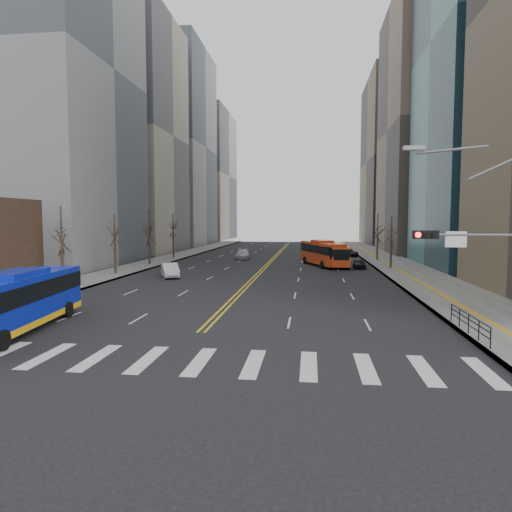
% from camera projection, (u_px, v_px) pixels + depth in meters
% --- Properties ---
extents(ground, '(220.00, 220.00, 0.00)m').
position_uv_depth(ground, '(173.00, 360.00, 19.99)').
color(ground, black).
extents(sidewalk_right, '(7.00, 130.00, 0.15)m').
position_uv_depth(sidewalk_right, '(396.00, 264.00, 62.43)').
color(sidewalk_right, slate).
rests_on(sidewalk_right, ground).
extents(sidewalk_left, '(5.00, 130.00, 0.15)m').
position_uv_depth(sidewalk_left, '(156.00, 262.00, 66.49)').
color(sidewalk_left, slate).
rests_on(sidewalk_left, ground).
extents(crosswalk, '(26.70, 4.00, 0.01)m').
position_uv_depth(crosswalk, '(173.00, 360.00, 19.99)').
color(crosswalk, silver).
rests_on(crosswalk, ground).
extents(centerline, '(0.55, 100.00, 0.01)m').
position_uv_depth(centerline, '(274.00, 258.00, 74.42)').
color(centerline, gold).
rests_on(centerline, ground).
extents(office_towers, '(83.00, 134.00, 58.00)m').
position_uv_depth(office_towers, '(281.00, 126.00, 85.89)').
color(office_towers, gray).
rests_on(office_towers, ground).
extents(signal_mast, '(5.37, 0.37, 9.39)m').
position_uv_depth(signal_mast, '(491.00, 250.00, 19.94)').
color(signal_mast, gray).
rests_on(signal_mast, ground).
extents(pedestrian_railing, '(0.06, 6.06, 1.02)m').
position_uv_depth(pedestrian_railing, '(469.00, 321.00, 24.15)').
color(pedestrian_railing, black).
rests_on(pedestrian_railing, sidewalk_right).
extents(street_trees, '(35.20, 47.20, 7.60)m').
position_uv_depth(street_trees, '(201.00, 231.00, 54.66)').
color(street_trees, '#30261D').
rests_on(street_trees, ground).
extents(blue_bus, '(3.77, 11.78, 3.38)m').
position_uv_depth(blue_bus, '(17.00, 300.00, 25.01)').
color(blue_bus, '#0B1DAF').
rests_on(blue_bus, ground).
extents(red_bus_near, '(2.78, 9.86, 3.14)m').
position_uv_depth(red_bus_near, '(338.00, 253.00, 60.36)').
color(red_bus_near, red).
rests_on(red_bus_near, ground).
extents(red_bus_far, '(5.94, 11.14, 3.47)m').
position_uv_depth(red_bus_far, '(322.00, 252.00, 61.13)').
color(red_bus_far, red).
rests_on(red_bus_far, ground).
extents(car_white, '(3.32, 4.92, 1.53)m').
position_uv_depth(car_white, '(170.00, 270.00, 48.97)').
color(car_white, silver).
rests_on(car_white, ground).
extents(car_dark_mid, '(1.62, 3.74, 1.26)m').
position_uv_depth(car_dark_mid, '(359.00, 263.00, 58.10)').
color(car_dark_mid, black).
rests_on(car_dark_mid, ground).
extents(car_silver, '(2.57, 5.28, 1.48)m').
position_uv_depth(car_silver, '(243.00, 254.00, 71.70)').
color(car_silver, '#A6A6AB').
rests_on(car_silver, ground).
extents(car_dark_far, '(2.94, 4.84, 1.25)m').
position_uv_depth(car_dark_far, '(350.00, 252.00, 77.65)').
color(car_dark_far, black).
rests_on(car_dark_far, ground).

